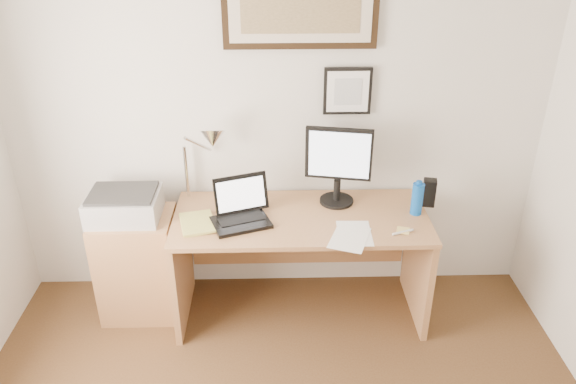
{
  "coord_description": "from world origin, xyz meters",
  "views": [
    {
      "loc": [
        -0.01,
        -1.4,
        2.53
      ],
      "look_at": [
        0.06,
        1.43,
        1.03
      ],
      "focal_mm": 35.0,
      "sensor_mm": 36.0,
      "label": 1
    }
  ],
  "objects_px": {
    "book": "(181,225)",
    "printer": "(124,205)",
    "laptop": "(241,212)",
    "side_cabinet": "(139,265)",
    "lcd_monitor": "(338,162)",
    "water_bottle": "(417,199)",
    "desk": "(300,240)"
  },
  "relations": [
    {
      "from": "laptop",
      "to": "printer",
      "type": "distance_m",
      "value": 0.74
    },
    {
      "from": "lcd_monitor",
      "to": "water_bottle",
      "type": "bearing_deg",
      "value": -17.59
    },
    {
      "from": "side_cabinet",
      "to": "printer",
      "type": "xyz_separation_m",
      "value": [
        -0.04,
        0.0,
        0.45
      ]
    },
    {
      "from": "book",
      "to": "printer",
      "type": "xyz_separation_m",
      "value": [
        -0.37,
        0.16,
        0.06
      ]
    },
    {
      "from": "side_cabinet",
      "to": "laptop",
      "type": "xyz_separation_m",
      "value": [
        0.7,
        -0.09,
        0.44
      ]
    },
    {
      "from": "desk",
      "to": "water_bottle",
      "type": "bearing_deg",
      "value": -5.39
    },
    {
      "from": "side_cabinet",
      "to": "lcd_monitor",
      "type": "relative_size",
      "value": 1.4
    },
    {
      "from": "lcd_monitor",
      "to": "printer",
      "type": "distance_m",
      "value": 1.37
    },
    {
      "from": "printer",
      "to": "desk",
      "type": "bearing_deg",
      "value": 1.64
    },
    {
      "from": "laptop",
      "to": "printer",
      "type": "bearing_deg",
      "value": 172.96
    },
    {
      "from": "water_bottle",
      "to": "printer",
      "type": "distance_m",
      "value": 1.83
    },
    {
      "from": "desk",
      "to": "printer",
      "type": "relative_size",
      "value": 3.64
    },
    {
      "from": "laptop",
      "to": "side_cabinet",
      "type": "bearing_deg",
      "value": 172.88
    },
    {
      "from": "book",
      "to": "lcd_monitor",
      "type": "distance_m",
      "value": 1.05
    },
    {
      "from": "desk",
      "to": "laptop",
      "type": "height_order",
      "value": "laptop"
    },
    {
      "from": "side_cabinet",
      "to": "lcd_monitor",
      "type": "height_order",
      "value": "lcd_monitor"
    },
    {
      "from": "water_bottle",
      "to": "laptop",
      "type": "height_order",
      "value": "laptop"
    },
    {
      "from": "water_bottle",
      "to": "printer",
      "type": "relative_size",
      "value": 0.47
    },
    {
      "from": "laptop",
      "to": "desk",
      "type": "bearing_deg",
      "value": 18.21
    },
    {
      "from": "book",
      "to": "side_cabinet",
      "type": "bearing_deg",
      "value": 154.93
    },
    {
      "from": "printer",
      "to": "laptop",
      "type": "bearing_deg",
      "value": -7.04
    },
    {
      "from": "printer",
      "to": "lcd_monitor",
      "type": "bearing_deg",
      "value": 4.96
    },
    {
      "from": "laptop",
      "to": "printer",
      "type": "xyz_separation_m",
      "value": [
        -0.73,
        0.09,
        0.01
      ]
    },
    {
      "from": "laptop",
      "to": "lcd_monitor",
      "type": "bearing_deg",
      "value": 18.7
    },
    {
      "from": "side_cabinet",
      "to": "laptop",
      "type": "bearing_deg",
      "value": -7.12
    },
    {
      "from": "water_bottle",
      "to": "lcd_monitor",
      "type": "height_order",
      "value": "lcd_monitor"
    },
    {
      "from": "laptop",
      "to": "lcd_monitor",
      "type": "relative_size",
      "value": 0.77
    },
    {
      "from": "lcd_monitor",
      "to": "book",
      "type": "bearing_deg",
      "value": -164.1
    },
    {
      "from": "desk",
      "to": "laptop",
      "type": "bearing_deg",
      "value": -161.79
    },
    {
      "from": "laptop",
      "to": "water_bottle",
      "type": "bearing_deg",
      "value": 2.81
    },
    {
      "from": "book",
      "to": "water_bottle",
      "type": "bearing_deg",
      "value": 4.85
    },
    {
      "from": "book",
      "to": "printer",
      "type": "relative_size",
      "value": 0.62
    }
  ]
}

